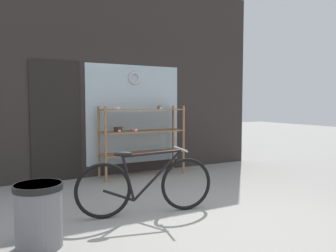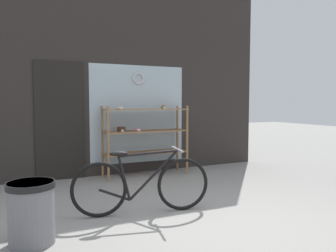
% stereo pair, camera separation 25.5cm
% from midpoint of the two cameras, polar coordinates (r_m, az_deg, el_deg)
% --- Properties ---
extents(ground_plane, '(30.00, 30.00, 0.00)m').
position_cam_midpoint_polar(ground_plane, '(3.94, 6.50, -16.36)').
color(ground_plane, gray).
extents(storefront_facade, '(5.84, 0.13, 3.72)m').
position_cam_midpoint_polar(storefront_facade, '(6.41, -9.15, 7.94)').
color(storefront_facade, '#2D2826').
rests_on(storefront_facade, ground_plane).
extents(display_case, '(1.59, 0.47, 1.33)m').
position_cam_midpoint_polar(display_case, '(6.16, -5.88, -1.09)').
color(display_case, '#8E6642').
rests_on(display_case, ground_plane).
extents(bicycle, '(1.70, 0.48, 0.80)m').
position_cam_midpoint_polar(bicycle, '(4.10, -5.68, -10.24)').
color(bicycle, black).
rests_on(bicycle, ground_plane).
extents(trash_bin, '(0.45, 0.45, 0.61)m').
position_cam_midpoint_polar(trash_bin, '(3.48, -23.61, -13.68)').
color(trash_bin, slate).
rests_on(trash_bin, ground_plane).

